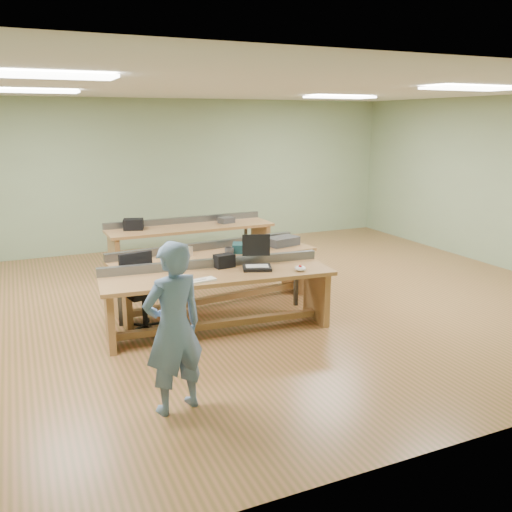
% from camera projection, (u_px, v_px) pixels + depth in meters
% --- Properties ---
extents(floor, '(10.00, 10.00, 0.00)m').
position_uv_depth(floor, '(242.00, 302.00, 7.89)').
color(floor, '#955B38').
rests_on(floor, ground).
extents(ceiling, '(10.00, 10.00, 0.00)m').
position_uv_depth(ceiling, '(241.00, 87.00, 7.16)').
color(ceiling, silver).
rests_on(ceiling, wall_back).
extents(wall_back, '(10.00, 0.04, 3.00)m').
position_uv_depth(wall_back, '(167.00, 174.00, 11.06)').
color(wall_back, gray).
rests_on(wall_back, floor).
extents(wall_front, '(10.00, 0.04, 3.00)m').
position_uv_depth(wall_front, '(450.00, 272.00, 3.98)').
color(wall_front, gray).
rests_on(wall_front, floor).
extents(wall_right, '(0.04, 8.00, 3.00)m').
position_uv_depth(wall_right, '(504.00, 183.00, 9.49)').
color(wall_right, gray).
rests_on(wall_right, floor).
extents(fluor_panels, '(6.20, 3.50, 0.03)m').
position_uv_depth(fluor_panels, '(241.00, 90.00, 7.16)').
color(fluor_panels, white).
rests_on(fluor_panels, ceiling).
extents(workbench_front, '(2.91, 1.01, 0.86)m').
position_uv_depth(workbench_front, '(218.00, 288.00, 6.71)').
color(workbench_front, olive).
rests_on(workbench_front, floor).
extents(workbench_mid, '(3.00, 1.09, 0.86)m').
position_uv_depth(workbench_mid, '(215.00, 267.00, 7.67)').
color(workbench_mid, olive).
rests_on(workbench_mid, floor).
extents(workbench_back, '(2.96, 0.85, 0.86)m').
position_uv_depth(workbench_back, '(191.00, 236.00, 9.67)').
color(workbench_back, olive).
rests_on(workbench_back, floor).
extents(person, '(0.65, 0.51, 1.59)m').
position_uv_depth(person, '(174.00, 328.00, 4.79)').
color(person, slate).
rests_on(person, floor).
extents(laptop_base, '(0.43, 0.39, 0.04)m').
position_uv_depth(laptop_base, '(257.00, 268.00, 6.83)').
color(laptop_base, black).
rests_on(laptop_base, workbench_front).
extents(laptop_screen, '(0.34, 0.13, 0.28)m').
position_uv_depth(laptop_screen, '(256.00, 245.00, 6.91)').
color(laptop_screen, black).
rests_on(laptop_screen, laptop_base).
extents(keyboard, '(0.43, 0.20, 0.02)m').
position_uv_depth(keyboard, '(199.00, 281.00, 6.30)').
color(keyboard, white).
rests_on(keyboard, workbench_front).
extents(trackball_mouse, '(0.19, 0.20, 0.07)m').
position_uv_depth(trackball_mouse, '(300.00, 268.00, 6.76)').
color(trackball_mouse, white).
rests_on(trackball_mouse, workbench_front).
extents(camera_bag, '(0.27, 0.19, 0.17)m').
position_uv_depth(camera_bag, '(224.00, 261.00, 6.91)').
color(camera_bag, black).
rests_on(camera_bag, workbench_front).
extents(task_chair, '(0.61, 0.61, 0.96)m').
position_uv_depth(task_chair, '(143.00, 302.00, 6.83)').
color(task_chair, black).
rests_on(task_chair, floor).
extents(parts_bin_teal, '(0.43, 0.39, 0.12)m').
position_uv_depth(parts_bin_teal, '(245.00, 248.00, 7.71)').
color(parts_bin_teal, '#13373E').
rests_on(parts_bin_teal, workbench_mid).
extents(parts_bin_grey, '(0.52, 0.39, 0.13)m').
position_uv_depth(parts_bin_grey, '(282.00, 241.00, 8.13)').
color(parts_bin_grey, '#333436').
rests_on(parts_bin_grey, workbench_mid).
extents(mug, '(0.16, 0.16, 0.10)m').
position_uv_depth(mug, '(229.00, 251.00, 7.55)').
color(mug, '#333436').
rests_on(mug, workbench_mid).
extents(drinks_can, '(0.08, 0.08, 0.12)m').
position_uv_depth(drinks_can, '(190.00, 251.00, 7.53)').
color(drinks_can, silver).
rests_on(drinks_can, workbench_mid).
extents(storage_box_back, '(0.38, 0.32, 0.19)m').
position_uv_depth(storage_box_back, '(133.00, 224.00, 9.27)').
color(storage_box_back, black).
rests_on(storage_box_back, workbench_back).
extents(tray_back, '(0.31, 0.26, 0.11)m').
position_uv_depth(tray_back, '(226.00, 220.00, 9.89)').
color(tray_back, '#333436').
rests_on(tray_back, workbench_back).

